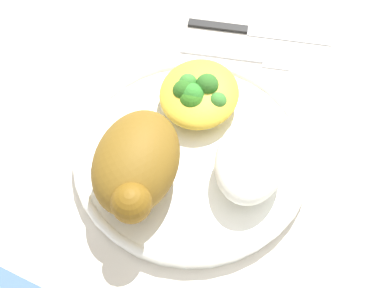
{
  "coord_description": "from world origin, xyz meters",
  "views": [
    {
      "loc": [
        0.28,
        0.07,
        0.48
      ],
      "look_at": [
        0.0,
        0.0,
        0.03
      ],
      "focal_mm": 46.76,
      "sensor_mm": 36.0,
      "label": 1
    }
  ],
  "objects_px": {
    "fork": "(241,57)",
    "mac_cheese_with_broccoli": "(198,93)",
    "knife": "(247,29)",
    "roasted_chicken": "(136,164)",
    "rice_pile": "(251,159)",
    "plate": "(192,154)"
  },
  "relations": [
    {
      "from": "fork",
      "to": "mac_cheese_with_broccoli",
      "type": "bearing_deg",
      "value": -18.36
    },
    {
      "from": "mac_cheese_with_broccoli",
      "to": "knife",
      "type": "bearing_deg",
      "value": 168.39
    },
    {
      "from": "mac_cheese_with_broccoli",
      "to": "knife",
      "type": "xyz_separation_m",
      "value": [
        -0.15,
        0.03,
        -0.03
      ]
    },
    {
      "from": "roasted_chicken",
      "to": "rice_pile",
      "type": "distance_m",
      "value": 0.12
    },
    {
      "from": "mac_cheese_with_broccoli",
      "to": "fork",
      "type": "xyz_separation_m",
      "value": [
        -0.1,
        0.03,
        -0.04
      ]
    },
    {
      "from": "rice_pile",
      "to": "knife",
      "type": "relative_size",
      "value": 0.54
    },
    {
      "from": "roasted_chicken",
      "to": "plate",
      "type": "bearing_deg",
      "value": 139.7
    },
    {
      "from": "roasted_chicken",
      "to": "mac_cheese_with_broccoli",
      "type": "xyz_separation_m",
      "value": [
        -0.11,
        0.04,
        -0.02
      ]
    },
    {
      "from": "fork",
      "to": "knife",
      "type": "height_order",
      "value": "knife"
    },
    {
      "from": "mac_cheese_with_broccoli",
      "to": "fork",
      "type": "height_order",
      "value": "mac_cheese_with_broccoli"
    },
    {
      "from": "plate",
      "to": "roasted_chicken",
      "type": "distance_m",
      "value": 0.08
    },
    {
      "from": "knife",
      "to": "plate",
      "type": "bearing_deg",
      "value": -5.89
    },
    {
      "from": "fork",
      "to": "knife",
      "type": "distance_m",
      "value": 0.05
    },
    {
      "from": "knife",
      "to": "rice_pile",
      "type": "bearing_deg",
      "value": 10.98
    },
    {
      "from": "plate",
      "to": "rice_pile",
      "type": "bearing_deg",
      "value": 80.26
    },
    {
      "from": "knife",
      "to": "mac_cheese_with_broccoli",
      "type": "bearing_deg",
      "value": -11.61
    },
    {
      "from": "plate",
      "to": "knife",
      "type": "relative_size",
      "value": 1.36
    },
    {
      "from": "plate",
      "to": "rice_pile",
      "type": "distance_m",
      "value": 0.07
    },
    {
      "from": "plate",
      "to": "rice_pile",
      "type": "height_order",
      "value": "rice_pile"
    },
    {
      "from": "roasted_chicken",
      "to": "rice_pile",
      "type": "height_order",
      "value": "roasted_chicken"
    },
    {
      "from": "knife",
      "to": "fork",
      "type": "bearing_deg",
      "value": 2.6
    },
    {
      "from": "mac_cheese_with_broccoli",
      "to": "roasted_chicken",
      "type": "bearing_deg",
      "value": -17.13
    }
  ]
}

